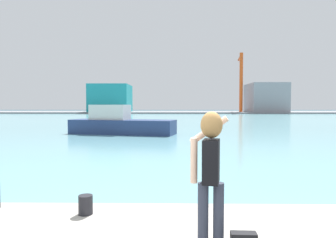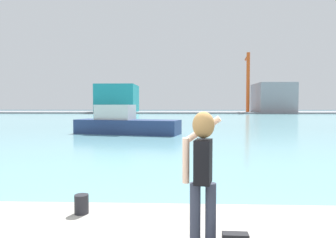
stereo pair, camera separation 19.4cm
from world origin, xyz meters
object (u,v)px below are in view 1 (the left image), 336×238
harbor_bollard (86,205)px  boat_moored (120,124)px  person_photographer (210,164)px  warehouse_right (266,98)px  port_crane (241,77)px  warehouse_left (111,98)px

harbor_bollard → boat_moored: size_ratio=0.03×
person_photographer → boat_moored: boat_moored is taller
warehouse_right → port_crane: bearing=-167.4°
warehouse_right → warehouse_left: bearing=-179.1°
boat_moored → port_crane: size_ratio=0.53×
boat_moored → port_crane: port_crane is taller
warehouse_right → port_crane: 10.12m
warehouse_right → port_crane: size_ratio=0.74×
harbor_bollard → port_crane: bearing=76.0°
port_crane → harbor_bollard: bearing=-104.0°
person_photographer → harbor_bollard: person_photographer is taller
boat_moored → warehouse_right: 75.55m
person_photographer → warehouse_left: (-19.49, 89.04, 2.85)m
warehouse_left → warehouse_right: 47.10m
boat_moored → port_crane: (24.65, 66.27, 9.84)m
harbor_bollard → warehouse_left: size_ratio=0.03×
person_photographer → port_crane: 90.62m
warehouse_left → warehouse_right: bearing=0.9°
boat_moored → warehouse_left: size_ratio=0.72×
boat_moored → warehouse_left: warehouse_left is taller
warehouse_left → warehouse_right: warehouse_right is taller
warehouse_left → warehouse_right: size_ratio=0.98×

